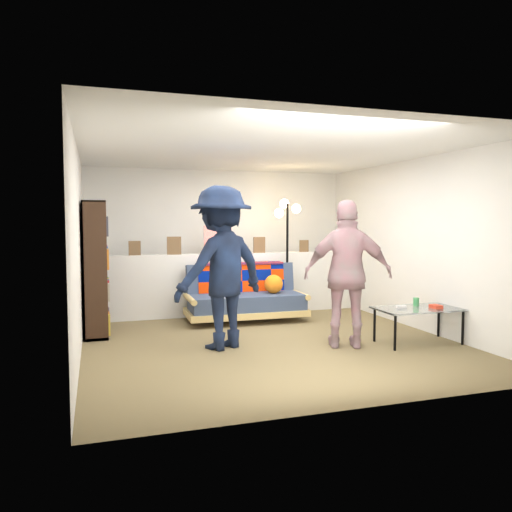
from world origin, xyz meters
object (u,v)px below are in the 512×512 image
at_px(floor_lamp, 287,233).
at_px(person_right, 348,274).
at_px(coffee_table, 419,310).
at_px(bookshelf, 95,273).
at_px(person_left, 221,268).
at_px(futon_sofa, 246,297).

bearing_deg(floor_lamp, person_right, -92.64).
distance_m(coffee_table, person_right, 1.06).
xyz_separation_m(bookshelf, person_right, (2.89, -1.66, 0.06)).
bearing_deg(bookshelf, person_left, -40.46).
bearing_deg(floor_lamp, futon_sofa, -156.06).
bearing_deg(person_left, bookshelf, -65.37).
distance_m(bookshelf, floor_lamp, 3.10).
distance_m(floor_lamp, person_left, 2.45).
bearing_deg(bookshelf, coffee_table, -24.66).
bearing_deg(person_right, futon_sofa, -47.81).
bearing_deg(person_right, person_left, 5.58).
xyz_separation_m(floor_lamp, person_right, (-0.11, -2.29, -0.45)).
height_order(floor_lamp, person_right, floor_lamp).
relative_size(futon_sofa, bookshelf, 1.02).
height_order(floor_lamp, person_left, person_left).
height_order(futon_sofa, bookshelf, bookshelf).
distance_m(futon_sofa, bookshelf, 2.26).
relative_size(bookshelf, person_left, 0.92).
relative_size(person_left, person_right, 1.09).
bearing_deg(futon_sofa, bookshelf, -173.03).
bearing_deg(floor_lamp, person_left, -130.15).
xyz_separation_m(coffee_table, person_left, (-2.40, 0.53, 0.55)).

